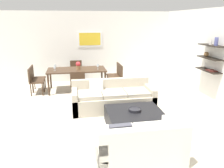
# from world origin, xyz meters

# --- Properties ---
(ground_plane) EXTENTS (18.00, 18.00, 0.00)m
(ground_plane) POSITION_xyz_m (0.00, 0.00, 0.00)
(ground_plane) COLOR beige
(back_wall_unit) EXTENTS (8.40, 0.09, 2.70)m
(back_wall_unit) POSITION_xyz_m (0.29, 3.53, 1.35)
(back_wall_unit) COLOR silver
(back_wall_unit) RESTS_ON ground
(right_wall_shelf_unit) EXTENTS (0.34, 8.20, 2.70)m
(right_wall_shelf_unit) POSITION_xyz_m (3.03, 0.59, 1.35)
(right_wall_shelf_unit) COLOR silver
(right_wall_shelf_unit) RESTS_ON ground
(sofa_beige) EXTENTS (2.20, 0.90, 0.78)m
(sofa_beige) POSITION_xyz_m (0.13, 0.34, 0.29)
(sofa_beige) COLOR #B2A893
(sofa_beige) RESTS_ON ground
(loveseat_white) EXTENTS (1.47, 0.90, 0.78)m
(loveseat_white) POSITION_xyz_m (0.14, -2.10, 0.29)
(loveseat_white) COLOR silver
(loveseat_white) RESTS_ON ground
(coffee_table) EXTENTS (1.25, 1.10, 0.38)m
(coffee_table) POSITION_xyz_m (0.43, -0.83, 0.19)
(coffee_table) COLOR black
(coffee_table) RESTS_ON ground
(decorative_bowl) EXTENTS (0.29, 0.29, 0.06)m
(decorative_bowl) POSITION_xyz_m (0.43, -0.83, 0.41)
(decorative_bowl) COLOR black
(decorative_bowl) RESTS_ON coffee_table
(dining_table) EXTENTS (1.97, 0.97, 0.75)m
(dining_table) POSITION_xyz_m (-0.78, 2.24, 0.69)
(dining_table) COLOR #422D1E
(dining_table) RESTS_ON ground
(dining_chair_left_near) EXTENTS (0.44, 0.44, 0.88)m
(dining_chair_left_near) POSITION_xyz_m (-2.17, 2.03, 0.50)
(dining_chair_left_near) COLOR #422D1E
(dining_chair_left_near) RESTS_ON ground
(dining_chair_right_far) EXTENTS (0.44, 0.44, 0.88)m
(dining_chair_right_far) POSITION_xyz_m (0.61, 2.46, 0.50)
(dining_chair_right_far) COLOR #422D1E
(dining_chair_right_far) RESTS_ON ground
(dining_chair_head) EXTENTS (0.44, 0.44, 0.88)m
(dining_chair_head) POSITION_xyz_m (-0.78, 3.13, 0.50)
(dining_chair_head) COLOR #422D1E
(dining_chair_head) RESTS_ON ground
(dining_chair_left_far) EXTENTS (0.44, 0.44, 0.88)m
(dining_chair_left_far) POSITION_xyz_m (-2.17, 2.46, 0.50)
(dining_chair_left_far) COLOR #422D1E
(dining_chair_left_far) RESTS_ON ground
(dining_chair_right_near) EXTENTS (0.44, 0.44, 0.88)m
(dining_chair_right_near) POSITION_xyz_m (0.61, 2.03, 0.50)
(dining_chair_right_near) COLOR #422D1E
(dining_chair_right_near) RESTS_ON ground
(dining_chair_foot) EXTENTS (0.44, 0.44, 0.88)m
(dining_chair_foot) POSITION_xyz_m (-0.78, 1.35, 0.50)
(dining_chair_foot) COLOR #422D1E
(dining_chair_foot) RESTS_ON ground
(wine_glass_left_far) EXTENTS (0.07, 0.07, 0.16)m
(wine_glass_left_far) POSITION_xyz_m (-1.49, 2.36, 0.86)
(wine_glass_left_far) COLOR silver
(wine_glass_left_far) RESTS_ON dining_table
(wine_glass_left_near) EXTENTS (0.07, 0.07, 0.15)m
(wine_glass_left_near) POSITION_xyz_m (-1.49, 2.12, 0.86)
(wine_glass_left_near) COLOR silver
(wine_glass_left_near) RESTS_ON dining_table
(wine_glass_right_near) EXTENTS (0.07, 0.07, 0.17)m
(wine_glass_right_near) POSITION_xyz_m (-0.06, 2.12, 0.87)
(wine_glass_right_near) COLOR silver
(wine_glass_right_near) RESTS_ON dining_table
(centerpiece_vase) EXTENTS (0.16, 0.16, 0.26)m
(centerpiece_vase) POSITION_xyz_m (-0.72, 2.22, 0.88)
(centerpiece_vase) COLOR olive
(centerpiece_vase) RESTS_ON dining_table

